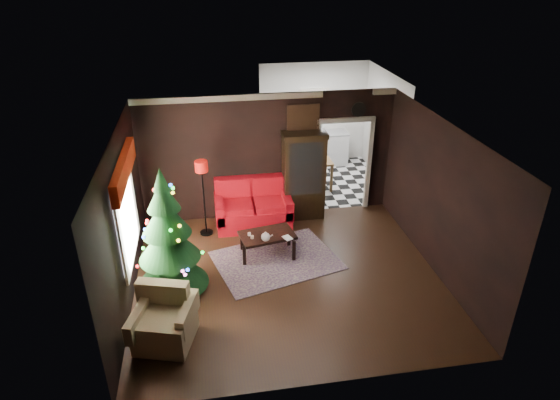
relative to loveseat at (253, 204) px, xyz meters
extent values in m
plane|color=black|center=(0.40, -2.05, -0.50)|extent=(5.50, 5.50, 0.00)
plane|color=white|center=(0.40, -2.05, 2.30)|extent=(5.50, 5.50, 0.00)
plane|color=black|center=(0.40, 0.45, 0.90)|extent=(5.50, 0.00, 5.50)
plane|color=black|center=(0.40, -4.55, 0.90)|extent=(5.50, 0.00, 5.50)
plane|color=black|center=(-2.35, -2.05, 0.90)|extent=(0.00, 5.50, 5.50)
plane|color=black|center=(3.15, -2.05, 0.90)|extent=(0.00, 5.50, 5.50)
cube|color=white|center=(-2.31, -1.85, 0.95)|extent=(0.05, 1.60, 1.40)
cube|color=maroon|center=(-2.23, -1.85, 1.77)|extent=(0.12, 2.10, 0.35)
plane|color=white|center=(2.10, 1.95, -0.50)|extent=(3.00, 3.00, 0.00)
cube|color=white|center=(2.10, 3.40, 1.20)|extent=(0.70, 0.06, 0.70)
cube|color=#5A4250|center=(0.28, -1.47, -0.49)|extent=(2.63, 2.19, 0.01)
cylinder|color=white|center=(-0.22, -1.24, 0.01)|extent=(0.09, 0.09, 0.06)
cylinder|color=beige|center=(-0.17, -1.36, 0.01)|extent=(0.08, 0.08, 0.06)
imported|color=tan|center=(0.42, -1.49, 0.08)|extent=(0.14, 0.07, 0.20)
cylinder|color=silver|center=(2.35, 0.40, 1.88)|extent=(0.32, 0.32, 0.06)
cube|color=#A35D35|center=(1.15, 0.41, 1.75)|extent=(0.62, 0.05, 0.52)
cube|color=silver|center=(2.10, 3.15, -0.05)|extent=(1.80, 0.60, 0.90)
camera|label=1|loc=(-0.91, -9.10, 4.76)|focal=30.54mm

